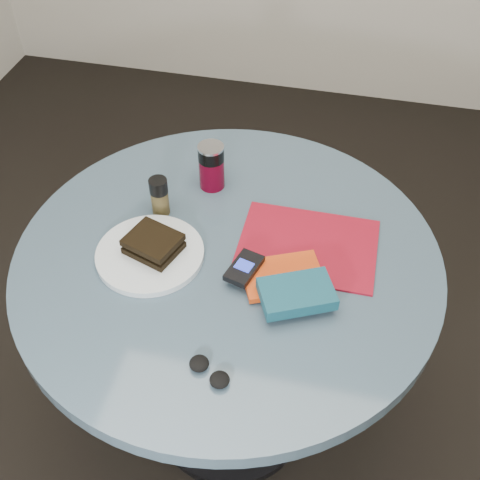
% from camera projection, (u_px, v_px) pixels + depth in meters
% --- Properties ---
extents(ground, '(4.00, 4.00, 0.00)m').
position_uv_depth(ground, '(231.00, 413.00, 1.94)').
color(ground, black).
rests_on(ground, ground).
extents(table, '(1.00, 1.00, 0.75)m').
position_uv_depth(table, '(228.00, 297.00, 1.52)').
color(table, black).
rests_on(table, ground).
extents(plate, '(0.31, 0.31, 0.02)m').
position_uv_depth(plate, '(150.00, 254.00, 1.39)').
color(plate, silver).
rests_on(plate, table).
extents(sandwich, '(0.14, 0.13, 0.04)m').
position_uv_depth(sandwich, '(153.00, 244.00, 1.38)').
color(sandwich, black).
rests_on(sandwich, plate).
extents(soda_can, '(0.08, 0.08, 0.13)m').
position_uv_depth(soda_can, '(212.00, 166.00, 1.53)').
color(soda_can, '#5B0419').
rests_on(soda_can, table).
extents(pepper_grinder, '(0.05, 0.05, 0.10)m').
position_uv_depth(pepper_grinder, '(160.00, 196.00, 1.47)').
color(pepper_grinder, '#483D1F').
rests_on(pepper_grinder, table).
extents(magazine, '(0.32, 0.24, 0.01)m').
position_uv_depth(magazine, '(308.00, 246.00, 1.42)').
color(magazine, maroon).
rests_on(magazine, table).
extents(red_book, '(0.21, 0.18, 0.01)m').
position_uv_depth(red_book, '(283.00, 276.00, 1.34)').
color(red_book, '#BF3A0F').
rests_on(red_book, magazine).
extents(novel, '(0.18, 0.16, 0.03)m').
position_uv_depth(novel, '(297.00, 294.00, 1.27)').
color(novel, '#114253').
rests_on(novel, red_book).
extents(mp3_player, '(0.08, 0.11, 0.02)m').
position_uv_depth(mp3_player, '(244.00, 268.00, 1.33)').
color(mp3_player, black).
rests_on(mp3_player, red_book).
extents(headphones, '(0.10, 0.08, 0.02)m').
position_uv_depth(headphones, '(209.00, 372.00, 1.17)').
color(headphones, black).
rests_on(headphones, table).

